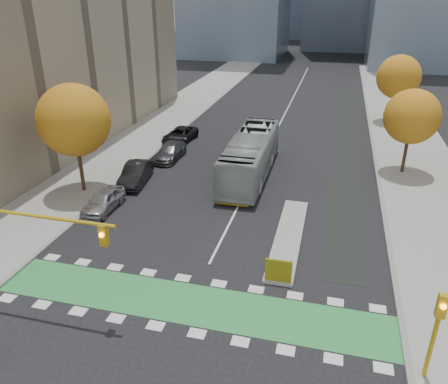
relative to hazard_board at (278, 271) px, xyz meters
The scene contains 21 objects.
ground 5.85m from the hazard_board, 133.60° to the right, with size 300.00×300.00×0.00m, color black.
sidewalk_west 23.59m from the hazard_board, 137.92° to the left, with size 7.00×120.00×0.15m, color gray.
sidewalk_east 18.45m from the hazard_board, 58.98° to the left, with size 7.00×120.00×0.15m, color gray.
curb_west 21.12m from the hazard_board, 131.54° to the left, with size 0.30×120.00×0.16m, color gray.
curb_east 16.92m from the hazard_board, 69.21° to the left, with size 0.30×120.00×0.16m, color gray.
bike_crossing 4.89m from the hazard_board, 145.98° to the right, with size 20.00×3.00×0.01m, color #2D8C3F.
centre_line 36.03m from the hazard_board, 96.38° to the left, with size 0.15×70.00×0.01m, color silver.
bike_lane_paint 26.05m from the hazard_board, 82.27° to the left, with size 2.50×50.00×0.01m, color black.
median_island 4.85m from the hazard_board, 90.00° to the left, with size 1.60×10.00×0.16m, color gray.
hazard_board is the anchor object (origin of this frame).
building_west 35.18m from the hazard_board, 147.56° to the left, with size 16.00×44.00×25.00m, color gray.
tree_west 18.44m from the hazard_board, 154.01° to the left, with size 5.20×5.20×8.22m.
tree_east_near 19.93m from the hazard_board, 65.80° to the left, with size 4.40×4.40×7.08m.
tree_east_far 35.13m from the hazard_board, 75.88° to the left, with size 4.80×4.80×7.65m.
traffic_signal_west 13.23m from the hazard_board, 158.45° to the right, with size 8.53×0.56×5.20m.
traffic_signal_east 8.26m from the hazard_board, 35.92° to the right, with size 0.35×0.43×4.10m.
bus 14.84m from the hazard_board, 106.99° to the left, with size 2.98×12.74×3.55m, color #A1A6A9.
parked_car_a 14.07m from the hazard_board, 157.55° to the left, with size 1.70×4.22×1.44m, color #A1A1A7.
parked_car_b 16.51m from the hazard_board, 141.09° to the left, with size 1.68×4.81×1.59m, color black.
parked_car_c 20.26m from the hazard_board, 126.98° to the left, with size 1.96×4.81×1.40m, color #4A4A4E.
parked_car_d 24.86m from the hazard_board, 121.53° to the left, with size 2.29×4.96×1.38m, color black.
Camera 1 is at (5.95, -14.75, 14.07)m, focal length 35.00 mm.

